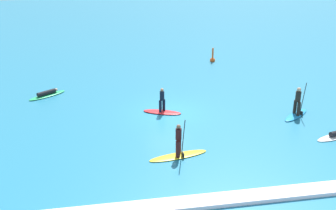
{
  "coord_description": "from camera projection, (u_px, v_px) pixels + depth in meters",
  "views": [
    {
      "loc": [
        -4.27,
        -24.05,
        10.08
      ],
      "look_at": [
        0.0,
        0.0,
        0.5
      ],
      "focal_mm": 44.26,
      "sensor_mm": 36.0,
      "label": 1
    }
  ],
  "objects": [
    {
      "name": "surfer_on_yellow_board",
      "position": [
        179.0,
        149.0,
        20.8
      ],
      "size": [
        3.19,
        1.3,
        2.18
      ],
      "rotation": [
        0.0,
        0.0,
        0.2
      ],
      "color": "yellow",
      "rests_on": "ground_plane"
    },
    {
      "name": "ground_plane",
      "position": [
        168.0,
        112.0,
        26.42
      ],
      "size": [
        120.0,
        120.0,
        0.0
      ],
      "primitive_type": "plane",
      "color": "teal",
      "rests_on": "ground"
    },
    {
      "name": "marker_buoy",
      "position": [
        213.0,
        59.0,
        37.66
      ],
      "size": [
        0.47,
        0.47,
        1.37
      ],
      "color": "#E55119",
      "rests_on": "ground_plane"
    },
    {
      "name": "surfer_on_red_board",
      "position": [
        162.0,
        108.0,
        26.22
      ],
      "size": [
        2.55,
        1.65,
        1.65
      ],
      "rotation": [
        0.0,
        0.0,
        2.75
      ],
      "color": "red",
      "rests_on": "ground_plane"
    },
    {
      "name": "surfer_on_blue_board",
      "position": [
        297.0,
        109.0,
        25.72
      ],
      "size": [
        2.49,
        2.19,
        2.22
      ],
      "rotation": [
        0.0,
        0.0,
        0.68
      ],
      "color": "#1E8CD1",
      "rests_on": "ground_plane"
    },
    {
      "name": "wave_crest",
      "position": [
        210.0,
        201.0,
        17.18
      ],
      "size": [
        17.08,
        0.9,
        0.18
      ],
      "primitive_type": "cube",
      "color": "white",
      "rests_on": "ground_plane"
    },
    {
      "name": "surfer_on_green_board",
      "position": [
        47.0,
        94.0,
        29.19
      ],
      "size": [
        2.68,
        2.26,
        0.41
      ],
      "rotation": [
        0.0,
        0.0,
        0.64
      ],
      "color": "#23B266",
      "rests_on": "ground_plane"
    }
  ]
}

